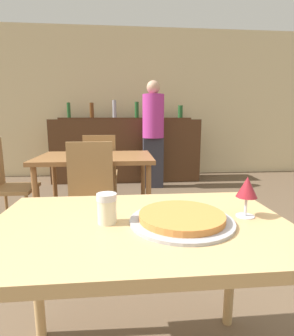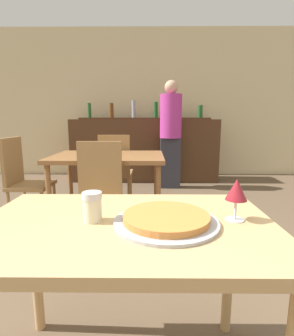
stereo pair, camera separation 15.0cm
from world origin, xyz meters
name	(u,v)px [view 2 (the right image)]	position (x,y,z in m)	size (l,w,h in m)	color
wall_back	(145,104)	(0.00, 4.35, 1.40)	(8.00, 0.05, 2.80)	beige
dining_table_near	(126,242)	(0.00, 0.00, 0.64)	(1.11, 0.71, 0.73)	tan
dining_table_far	(108,163)	(-0.34, 1.75, 0.66)	(1.14, 0.79, 0.74)	brown
bar_counter	(145,150)	(0.00, 3.85, 0.55)	(2.60, 0.56, 1.10)	#4C2D19
bar_back_shelf	(146,116)	(0.03, 3.99, 1.17)	(2.39, 0.24, 0.34)	#4C2D19
chair_far_side_front	(98,191)	(-0.34, 1.19, 0.51)	(0.40, 0.40, 0.92)	olive
chair_far_side_back	(115,167)	(-0.34, 2.31, 0.51)	(0.40, 0.40, 0.92)	olive
chair_far_side_left	(23,176)	(-1.24, 1.75, 0.51)	(0.40, 0.40, 0.92)	olive
pizza_tray	(166,219)	(0.15, -0.02, 0.74)	(0.38, 0.38, 0.04)	#A3A3A8
cheese_shaker	(92,206)	(-0.12, 0.00, 0.78)	(0.07, 0.07, 0.11)	beige
person_standing	(171,131)	(0.42, 3.27, 0.92)	(0.34, 0.34, 1.69)	#2D2D38
wine_glass	(237,191)	(0.41, 0.02, 0.84)	(0.08, 0.08, 0.16)	silver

